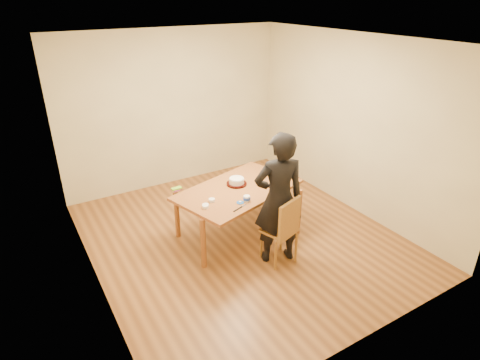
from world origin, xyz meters
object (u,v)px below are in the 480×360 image
dining_table (238,190)px  person (279,199)px  cake_plate (237,184)px  dining_chair (279,230)px  cake (237,181)px

dining_table → person: (0.15, -0.73, 0.15)m
person → cake_plate: bearing=-66.1°
dining_chair → person: (0.00, 0.05, 0.43)m
cake_plate → person: 0.86m
dining_chair → cake: (-0.10, 0.89, 0.36)m
dining_table → cake: (0.05, 0.12, 0.08)m
cake_plate → cake: size_ratio=1.36×
dining_table → cake_plate: 0.13m
dining_chair → cake_plate: (-0.10, 0.89, 0.31)m
dining_chair → cake: 0.97m
cake → dining_table: bearing=-111.2°
dining_table → dining_chair: dining_table is taller
dining_table → dining_chair: bearing=-95.1°
cake → cake_plate: bearing=0.0°
person → dining_table: bearing=-61.6°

